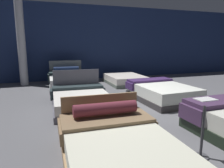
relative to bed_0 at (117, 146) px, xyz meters
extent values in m
cube|color=#5B5B60|center=(1.23, 2.31, -0.25)|extent=(18.00, 18.00, 0.02)
cube|color=navy|center=(1.23, 7.32, 1.51)|extent=(18.00, 0.06, 3.50)
cube|color=#977652|center=(0.00, -0.09, -0.16)|extent=(1.57, 2.12, 0.15)
cube|color=silver|center=(0.00, -0.09, 0.05)|extent=(1.51, 2.06, 0.27)
cube|color=#977652|center=(0.03, 0.95, 0.15)|extent=(1.43, 0.08, 0.77)
cube|color=#84694B|center=(0.02, 0.57, 0.21)|extent=(1.51, 0.75, 0.06)
cube|color=#84694B|center=(-0.74, 0.59, 0.09)|extent=(0.08, 0.71, 0.19)
cube|color=#84694B|center=(0.77, 0.55, 0.09)|extent=(0.08, 0.71, 0.19)
cylinder|color=maroon|center=(0.02, 0.62, 0.37)|extent=(1.09, 0.24, 0.21)
cube|color=#452E4D|center=(2.41, 0.50, 0.32)|extent=(1.44, 0.65, 0.08)
cube|color=#452E4D|center=(1.68, 0.48, 0.13)|extent=(0.10, 0.62, 0.29)
cube|color=#504F5B|center=(-0.01, 2.69, -0.16)|extent=(1.57, 2.07, 0.14)
cube|color=silver|center=(-0.01, 2.69, 0.03)|extent=(1.50, 2.01, 0.24)
cube|color=#504F5B|center=(0.03, 3.70, 0.22)|extent=(1.40, 0.10, 0.91)
cube|color=#222D30|center=(0.02, 3.44, 0.18)|extent=(1.48, 0.51, 0.08)
cube|color=#222D30|center=(-0.74, 3.47, 0.01)|extent=(0.10, 0.45, 0.27)
cube|color=#222D30|center=(0.77, 3.41, 0.01)|extent=(0.10, 0.45, 0.27)
cube|color=#322E30|center=(2.44, 2.64, -0.16)|extent=(1.56, 2.10, 0.16)
cube|color=white|center=(2.44, 2.64, 0.08)|extent=(1.50, 2.04, 0.31)
cube|color=#3B2454|center=(2.41, 3.38, 0.27)|extent=(1.48, 0.55, 0.07)
cube|color=#3B2454|center=(1.66, 3.35, 0.12)|extent=(0.09, 0.50, 0.22)
cube|color=#3B2454|center=(3.15, 3.41, 0.12)|extent=(0.09, 0.50, 0.22)
cube|color=#555B5C|center=(-0.01, 5.52, -0.16)|extent=(1.51, 2.15, 0.15)
cube|color=white|center=(-0.01, 5.52, 0.07)|extent=(1.45, 2.09, 0.31)
cube|color=#555B5C|center=(0.02, 6.58, 0.25)|extent=(1.37, 0.08, 0.98)
cube|color=#243234|center=(0.01, 6.20, 0.27)|extent=(1.45, 0.74, 0.07)
cube|color=#243234|center=(-0.72, 6.22, 0.10)|extent=(0.09, 0.70, 0.26)
cube|color=#243234|center=(0.74, 6.18, 0.10)|extent=(0.09, 0.70, 0.26)
cylinder|color=navy|center=(0.01, 6.25, 0.41)|extent=(1.05, 0.24, 0.21)
cube|color=#515A51|center=(2.39, 5.53, -0.17)|extent=(1.48, 1.93, 0.13)
cube|color=silver|center=(2.39, 5.53, 0.01)|extent=(1.42, 1.87, 0.24)
cylinder|color=#3F3F44|center=(1.23, -0.31, -0.23)|extent=(0.24, 0.24, 0.02)
cylinder|color=#3F3F44|center=(1.23, -0.31, 0.16)|extent=(0.04, 0.04, 0.80)
cube|color=white|center=(1.23, -0.31, 0.67)|extent=(0.28, 0.20, 0.01)
cylinder|color=silver|center=(-1.69, 6.65, 1.51)|extent=(0.32, 0.32, 3.50)
camera|label=1|loc=(-0.95, -2.56, 1.43)|focal=32.90mm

